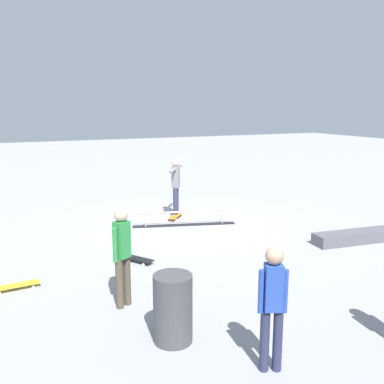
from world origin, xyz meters
TOP-DOWN VIEW (x-y plane):
  - ground_plane at (0.00, 0.00)m, footprint 60.00×60.00m
  - grind_rail at (0.05, 0.12)m, footprint 2.72×1.00m
  - skate_ledge at (-3.06, 3.17)m, footprint 2.26×0.72m
  - skater_main at (-0.08, -0.78)m, footprint 0.84×1.18m
  - skateboard_main at (-0.01, -0.62)m, footprint 0.68×0.73m
  - bystander_blue_shirt at (1.68, 6.44)m, footprint 0.35×0.25m
  - bystander_green_shirt at (2.82, 4.05)m, footprint 0.36×0.27m
  - loose_skateboard_yellow at (4.37, 2.66)m, footprint 0.81×0.30m
  - loose_skateboard_black at (2.06, 2.24)m, footprint 0.61×0.78m
  - trash_bin at (2.50, 5.34)m, footprint 0.53×0.53m

SIDE VIEW (x-z plane):
  - ground_plane at x=0.00m, z-range 0.00..0.00m
  - skateboard_main at x=-0.01m, z-range 0.03..0.12m
  - loose_skateboard_yellow at x=4.37m, z-range 0.03..0.12m
  - loose_skateboard_black at x=2.06m, z-range 0.03..0.12m
  - skate_ledge at x=-3.06m, z-range 0.00..0.27m
  - grind_rail at x=0.05m, z-range -0.03..0.36m
  - trash_bin at x=2.50m, z-range 0.00..0.95m
  - bystander_blue_shirt at x=1.68m, z-range 0.10..1.67m
  - bystander_green_shirt at x=2.82m, z-range 0.11..1.73m
  - skater_main at x=-0.08m, z-range 0.14..1.85m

